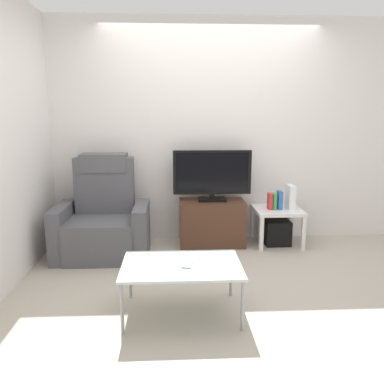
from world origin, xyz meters
name	(u,v)px	position (x,y,z in m)	size (l,w,h in m)	color
ground_plane	(219,273)	(0.00, 0.00, 0.00)	(6.40, 6.40, 0.00)	#B2A899
wall_back	(209,132)	(0.00, 1.13, 1.30)	(6.40, 0.06, 2.60)	silver
wall_side	(8,138)	(-1.88, 0.00, 1.30)	(0.06, 4.48, 2.60)	silver
tv_stand	(212,222)	(0.01, 0.85, 0.26)	(0.75, 0.44, 0.52)	#4C2D1E
television	(212,174)	(0.01, 0.87, 0.83)	(0.90, 0.20, 0.59)	black
recliner_armchair	(103,221)	(-1.20, 0.59, 0.37)	(0.98, 0.78, 1.08)	#515156
side_table	(277,214)	(0.78, 0.82, 0.36)	(0.54, 0.54, 0.43)	white
subwoofer_box	(277,232)	(0.78, 0.82, 0.14)	(0.29, 0.29, 0.29)	black
book_leftmost	(270,201)	(0.68, 0.80, 0.52)	(0.04, 0.11, 0.19)	red
book_middle	(274,201)	(0.73, 0.80, 0.52)	(0.04, 0.13, 0.18)	#388C4C
book_rightmost	(280,200)	(0.79, 0.80, 0.53)	(0.05, 0.11, 0.21)	#3366B2
game_console	(290,197)	(0.93, 0.83, 0.56)	(0.07, 0.20, 0.27)	white
coffee_table	(181,267)	(-0.38, -0.75, 0.37)	(0.90, 0.60, 0.40)	#B2C6C1
cell_phone	(188,264)	(-0.33, -0.76, 0.40)	(0.07, 0.15, 0.01)	#B7B7BC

